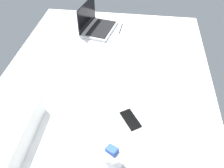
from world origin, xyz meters
The scene contains 5 objects.
bed_mattress centered at (0.00, 0.00, 9.00)cm, with size 180.00×140.00×18.00cm, color white.
laptop centered at (58.19, 17.25, 22.41)cm, with size 36.91×29.09×23.00cm.
snack_cup centered at (-62.33, -12.65, 23.96)cm, with size 9.47×9.35×13.68cm.
cell_phone centered at (-34.24, -19.10, 18.40)cm, with size 6.80×14.00×0.80cm, color black.
charger_cable centered at (62.24, -3.47, 18.30)cm, with size 17.00×0.60×0.60cm, color black.
Camera 1 is at (-115.80, -19.68, 123.46)cm, focal length 37.68 mm.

